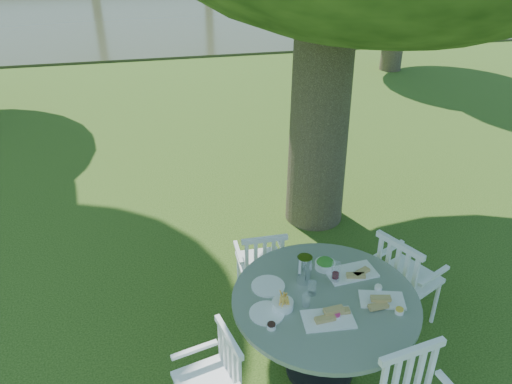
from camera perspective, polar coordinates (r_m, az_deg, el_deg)
ground at (r=5.42m, az=0.45°, el=-8.87°), size 140.00×140.00×0.00m
table at (r=4.03m, az=7.80°, el=-13.41°), size 1.44×1.44×0.78m
chair_ne at (r=4.64m, az=16.38°, el=-9.11°), size 0.61×0.63×0.95m
chair_nw at (r=4.72m, az=0.70°, el=-8.01°), size 0.42×0.40×0.83m
chair_sw at (r=3.77m, az=-4.50°, el=-20.18°), size 0.49×0.51×0.85m
tableware at (r=3.96m, az=6.77°, el=-10.56°), size 1.21×0.79×0.24m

